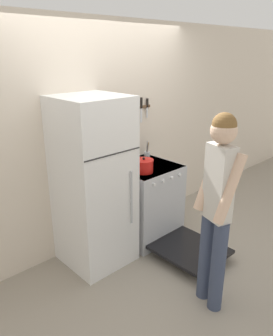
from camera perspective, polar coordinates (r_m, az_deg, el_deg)
The scene contains 9 objects.
ground_plane at distance 4.31m, azimuth -4.81°, elevation -11.03°, with size 14.00×14.00×0.00m, color gray.
wall_back at distance 3.84m, azimuth -5.63°, elevation 5.71°, with size 10.00×0.06×2.55m.
refrigerator at distance 3.43m, azimuth -7.46°, elevation -2.71°, with size 0.67×0.70×1.80m.
stove_range at distance 4.02m, azimuth 1.83°, elevation -5.98°, with size 0.71×1.44×0.92m.
dutch_oven_pot at distance 3.64m, azimuth 1.26°, elevation 0.40°, with size 0.26×0.22×0.17m.
tea_kettle at distance 3.84m, azimuth -1.51°, elevation 1.23°, with size 0.24×0.19×0.22m.
utensil_jar at distance 4.06m, azimuth 1.85°, elevation 2.34°, with size 0.07×0.07×0.24m.
person at distance 2.81m, azimuth 13.86°, elevation -6.01°, with size 0.36×0.42×1.77m.
wall_knife_strip at distance 4.11m, azimuth 0.78°, elevation 10.62°, with size 0.31×0.03×0.34m.
Camera 1 is at (-2.27, -2.93, 2.20)m, focal length 35.00 mm.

